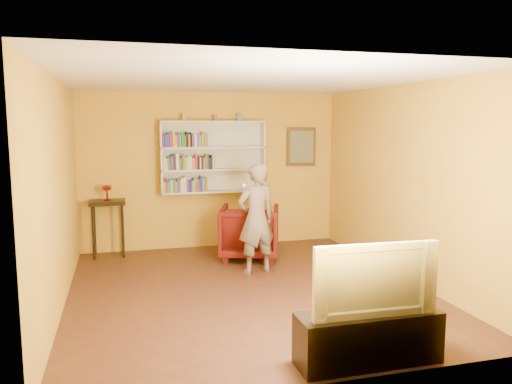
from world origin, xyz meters
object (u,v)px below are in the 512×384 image
(ruby_lustre, at_px, (107,189))
(person, at_px, (256,218))
(console_table, at_px, (108,210))
(armchair, at_px, (250,232))
(tv_cabinet, at_px, (368,338))
(bookshelf, at_px, (213,157))
(television, at_px, (370,277))

(ruby_lustre, relative_size, person, 0.16)
(console_table, bearing_deg, armchair, -17.81)
(armchair, relative_size, tv_cabinet, 0.71)
(bookshelf, relative_size, person, 1.12)
(console_table, xyz_separation_m, person, (2.09, -1.53, 0.04))
(television, bearing_deg, person, 96.57)
(bookshelf, bearing_deg, tv_cabinet, -83.13)
(console_table, relative_size, television, 0.81)
(console_table, xyz_separation_m, television, (2.33, -4.50, 0.04))
(tv_cabinet, bearing_deg, armchair, 91.89)
(ruby_lustre, xyz_separation_m, person, (2.09, -1.53, -0.31))
(ruby_lustre, bearing_deg, bookshelf, 5.15)
(television, bearing_deg, bookshelf, 98.83)
(bookshelf, height_order, person, bookshelf)
(bookshelf, bearing_deg, console_table, -174.85)
(bookshelf, relative_size, tv_cabinet, 1.36)
(console_table, distance_m, person, 2.60)
(console_table, bearing_deg, ruby_lustre, 104.04)
(ruby_lustre, xyz_separation_m, armchair, (2.21, -0.71, -0.68))
(console_table, relative_size, person, 0.58)
(tv_cabinet, bearing_deg, console_table, 117.40)
(bookshelf, distance_m, armchair, 1.52)
(armchair, xyz_separation_m, tv_cabinet, (0.13, -3.79, -0.19))
(tv_cabinet, distance_m, television, 0.57)
(console_table, distance_m, television, 5.07)
(television, bearing_deg, tv_cabinet, 0.00)
(person, bearing_deg, tv_cabinet, 81.85)
(console_table, relative_size, ruby_lustre, 3.67)
(person, bearing_deg, console_table, -49.01)
(television, bearing_deg, console_table, 119.35)
(person, relative_size, tv_cabinet, 1.21)
(armchair, bearing_deg, television, 110.45)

